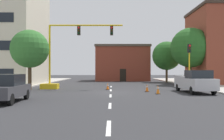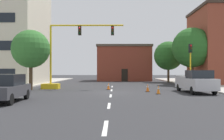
{
  "view_description": "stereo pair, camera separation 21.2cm",
  "coord_description": "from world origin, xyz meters",
  "px_view_note": "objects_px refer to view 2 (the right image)",
  "views": [
    {
      "loc": [
        0.12,
        -22.96,
        2.0
      ],
      "look_at": [
        0.01,
        5.92,
        2.0
      ],
      "focal_mm": 41.34,
      "sensor_mm": 36.0,
      "label": 1
    },
    {
      "loc": [
        0.33,
        -22.96,
        2.0
      ],
      "look_at": [
        0.01,
        5.92,
        2.0
      ],
      "focal_mm": 41.34,
      "sensor_mm": 36.0,
      "label": 2
    }
  ],
  "objects_px": {
    "traffic_light_pole_right": "(190,56)",
    "sedan_dark_gray_near_left": "(6,88)",
    "traffic_cone_roadside_a": "(148,88)",
    "traffic_cone_roadside_b": "(108,86)",
    "pickup_truck_silver": "(196,82)",
    "tree_left_near": "(31,49)",
    "tree_right_far": "(168,56)",
    "traffic_cone_roadside_c": "(158,90)",
    "tree_right_mid": "(192,48)",
    "traffic_signal_gantry": "(61,68)"
  },
  "relations": [
    {
      "from": "tree_right_far",
      "to": "traffic_cone_roadside_a",
      "type": "bearing_deg",
      "value": -107.18
    },
    {
      "from": "tree_left_near",
      "to": "tree_right_far",
      "type": "xyz_separation_m",
      "value": [
        17.18,
        16.62,
        0.24
      ]
    },
    {
      "from": "traffic_cone_roadside_b",
      "to": "traffic_cone_roadside_c",
      "type": "bearing_deg",
      "value": -47.96
    },
    {
      "from": "traffic_cone_roadside_a",
      "to": "traffic_cone_roadside_b",
      "type": "distance_m",
      "value": 4.43
    },
    {
      "from": "traffic_light_pole_right",
      "to": "traffic_signal_gantry",
      "type": "bearing_deg",
      "value": -178.6
    },
    {
      "from": "traffic_cone_roadside_b",
      "to": "traffic_signal_gantry",
      "type": "bearing_deg",
      "value": 167.18
    },
    {
      "from": "traffic_light_pole_right",
      "to": "tree_left_near",
      "type": "distance_m",
      "value": 16.64
    },
    {
      "from": "traffic_signal_gantry",
      "to": "traffic_cone_roadside_b",
      "type": "distance_m",
      "value": 5.55
    },
    {
      "from": "pickup_truck_silver",
      "to": "traffic_signal_gantry",
      "type": "bearing_deg",
      "value": 160.38
    },
    {
      "from": "traffic_cone_roadside_a",
      "to": "traffic_cone_roadside_b",
      "type": "relative_size",
      "value": 1.05
    },
    {
      "from": "tree_right_far",
      "to": "sedan_dark_gray_near_left",
      "type": "bearing_deg",
      "value": -120.71
    },
    {
      "from": "traffic_light_pole_right",
      "to": "tree_right_far",
      "type": "height_order",
      "value": "tree_right_far"
    },
    {
      "from": "tree_right_far",
      "to": "traffic_cone_roadside_b",
      "type": "distance_m",
      "value": 19.11
    },
    {
      "from": "pickup_truck_silver",
      "to": "sedan_dark_gray_near_left",
      "type": "bearing_deg",
      "value": -154.36
    },
    {
      "from": "traffic_signal_gantry",
      "to": "traffic_cone_roadside_c",
      "type": "bearing_deg",
      "value": -32.19
    },
    {
      "from": "pickup_truck_silver",
      "to": "tree_right_far",
      "type": "bearing_deg",
      "value": 85.11
    },
    {
      "from": "tree_right_mid",
      "to": "tree_left_near",
      "type": "bearing_deg",
      "value": -154.26
    },
    {
      "from": "traffic_cone_roadside_c",
      "to": "traffic_cone_roadside_b",
      "type": "bearing_deg",
      "value": 132.04
    },
    {
      "from": "sedan_dark_gray_near_left",
      "to": "traffic_cone_roadside_a",
      "type": "height_order",
      "value": "sedan_dark_gray_near_left"
    },
    {
      "from": "traffic_light_pole_right",
      "to": "sedan_dark_gray_near_left",
      "type": "height_order",
      "value": "traffic_light_pole_right"
    },
    {
      "from": "tree_left_near",
      "to": "traffic_cone_roadside_b",
      "type": "bearing_deg",
      "value": 3.54
    },
    {
      "from": "tree_right_far",
      "to": "pickup_truck_silver",
      "type": "xyz_separation_m",
      "value": [
        -1.67,
        -19.56,
        -3.36
      ]
    },
    {
      "from": "tree_left_near",
      "to": "pickup_truck_silver",
      "type": "distance_m",
      "value": 16.09
    },
    {
      "from": "traffic_light_pole_right",
      "to": "tree_left_near",
      "type": "height_order",
      "value": "tree_left_near"
    },
    {
      "from": "pickup_truck_silver",
      "to": "traffic_cone_roadside_c",
      "type": "distance_m",
      "value": 3.77
    },
    {
      "from": "traffic_light_pole_right",
      "to": "traffic_cone_roadside_c",
      "type": "distance_m",
      "value": 8.3
    },
    {
      "from": "tree_left_near",
      "to": "traffic_cone_roadside_c",
      "type": "bearing_deg",
      "value": -19.47
    },
    {
      "from": "tree_right_mid",
      "to": "traffic_cone_roadside_a",
      "type": "relative_size",
      "value": 10.58
    },
    {
      "from": "pickup_truck_silver",
      "to": "tree_left_near",
      "type": "bearing_deg",
      "value": 169.27
    },
    {
      "from": "traffic_light_pole_right",
      "to": "traffic_cone_roadside_b",
      "type": "relative_size",
      "value": 6.95
    },
    {
      "from": "traffic_light_pole_right",
      "to": "sedan_dark_gray_near_left",
      "type": "xyz_separation_m",
      "value": [
        -14.91,
        -11.6,
        -2.64
      ]
    },
    {
      "from": "tree_right_mid",
      "to": "traffic_cone_roadside_c",
      "type": "relative_size",
      "value": 10.13
    },
    {
      "from": "tree_right_mid",
      "to": "traffic_cone_roadside_c",
      "type": "distance_m",
      "value": 15.64
    },
    {
      "from": "sedan_dark_gray_near_left",
      "to": "tree_right_mid",
      "type": "bearing_deg",
      "value": 47.36
    },
    {
      "from": "traffic_cone_roadside_a",
      "to": "traffic_cone_roadside_c",
      "type": "relative_size",
      "value": 0.96
    },
    {
      "from": "traffic_cone_roadside_b",
      "to": "traffic_cone_roadside_c",
      "type": "xyz_separation_m",
      "value": [
        4.27,
        -4.73,
        0.03
      ]
    },
    {
      "from": "tree_right_mid",
      "to": "tree_left_near",
      "type": "xyz_separation_m",
      "value": [
        -18.8,
        -9.06,
        -0.91
      ]
    },
    {
      "from": "traffic_cone_roadside_a",
      "to": "traffic_cone_roadside_b",
      "type": "height_order",
      "value": "traffic_cone_roadside_a"
    },
    {
      "from": "traffic_light_pole_right",
      "to": "traffic_cone_roadside_b",
      "type": "bearing_deg",
      "value": -170.29
    },
    {
      "from": "traffic_light_pole_right",
      "to": "tree_left_near",
      "type": "relative_size",
      "value": 0.8
    },
    {
      "from": "traffic_signal_gantry",
      "to": "tree_right_mid",
      "type": "bearing_deg",
      "value": 24.72
    },
    {
      "from": "tree_left_near",
      "to": "sedan_dark_gray_near_left",
      "type": "height_order",
      "value": "tree_left_near"
    },
    {
      "from": "traffic_cone_roadside_a",
      "to": "tree_left_near",
      "type": "bearing_deg",
      "value": 170.04
    },
    {
      "from": "traffic_light_pole_right",
      "to": "traffic_cone_roadside_a",
      "type": "xyz_separation_m",
      "value": [
        -5.09,
        -3.98,
        -3.17
      ]
    },
    {
      "from": "pickup_truck_silver",
      "to": "traffic_cone_roadside_c",
      "type": "xyz_separation_m",
      "value": [
        -3.48,
        -1.31,
        -0.6
      ]
    },
    {
      "from": "traffic_cone_roadside_b",
      "to": "tree_right_far",
      "type": "bearing_deg",
      "value": 59.73
    },
    {
      "from": "traffic_cone_roadside_b",
      "to": "traffic_cone_roadside_a",
      "type": "bearing_deg",
      "value": -34.17
    },
    {
      "from": "pickup_truck_silver",
      "to": "traffic_cone_roadside_a",
      "type": "distance_m",
      "value": 4.24
    },
    {
      "from": "traffic_signal_gantry",
      "to": "tree_right_mid",
      "type": "relative_size",
      "value": 1.12
    },
    {
      "from": "traffic_signal_gantry",
      "to": "pickup_truck_silver",
      "type": "bearing_deg",
      "value": -19.62
    }
  ]
}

